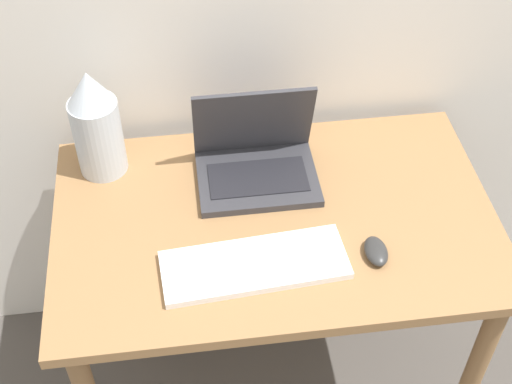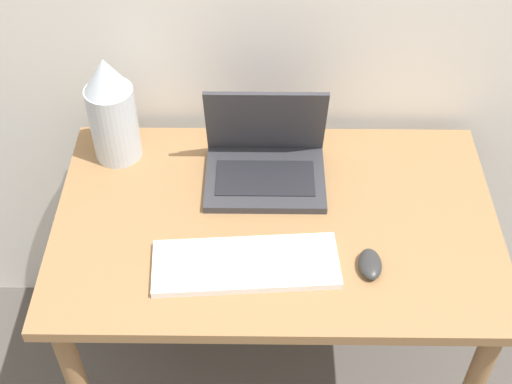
% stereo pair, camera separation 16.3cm
% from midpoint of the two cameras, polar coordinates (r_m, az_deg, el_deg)
% --- Properties ---
extents(desk, '(1.07, 0.67, 0.78)m').
position_cam_midpoint_polar(desk, '(1.80, 4.14, -4.74)').
color(desk, olive).
rests_on(desk, ground_plane).
extents(laptop, '(0.30, 0.23, 0.24)m').
position_cam_midpoint_polar(laptop, '(1.79, 3.36, 2.58)').
color(laptop, '#333338').
rests_on(laptop, desk).
extents(keyboard, '(0.43, 0.18, 0.02)m').
position_cam_midpoint_polar(keyboard, '(1.61, 2.09, -5.94)').
color(keyboard, white).
rests_on(keyboard, desk).
extents(mouse, '(0.05, 0.09, 0.03)m').
position_cam_midpoint_polar(mouse, '(1.63, 11.98, -5.81)').
color(mouse, '#2D2D2D').
rests_on(mouse, desk).
extents(vase, '(0.12, 0.12, 0.30)m').
position_cam_midpoint_polar(vase, '(1.80, -8.96, 6.38)').
color(vase, silver).
rests_on(vase, desk).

